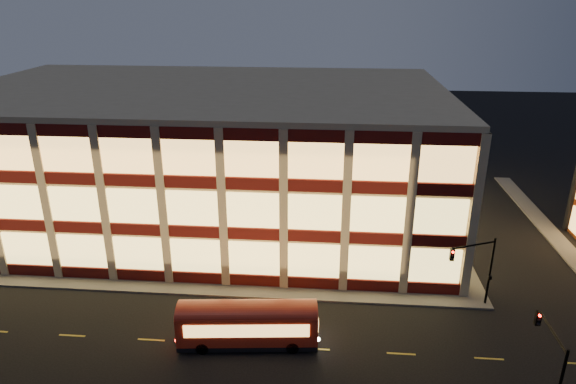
{
  "coord_description": "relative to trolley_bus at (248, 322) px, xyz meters",
  "views": [
    {
      "loc": [
        10.59,
        -35.94,
        23.64
      ],
      "look_at": [
        6.82,
        8.0,
        6.45
      ],
      "focal_mm": 32.0,
      "sensor_mm": 36.0,
      "label": 1
    }
  ],
  "objects": [
    {
      "name": "traffic_signal_far",
      "position": [
        17.09,
        5.99,
        2.26
      ],
      "size": [
        3.79,
        1.87,
        6.0
      ],
      "color": "black",
      "rests_on": "ground"
    },
    {
      "name": "trolley_bus",
      "position": [
        0.0,
        0.0,
        0.0
      ],
      "size": [
        10.05,
        3.42,
        3.34
      ],
      "rotation": [
        0.0,
        0.0,
        0.1
      ],
      "color": "#981708",
      "rests_on": "ground"
    },
    {
      "name": "sidewalk_office_east",
      "position": [
        17.88,
        22.75,
        -1.77
      ],
      "size": [
        2.0,
        30.0,
        0.15
      ],
      "primitive_type": "cube",
      "color": "#514F4C",
      "rests_on": "ground"
    },
    {
      "name": "ground",
      "position": [
        -5.12,
        5.75,
        -1.85
      ],
      "size": [
        200.0,
        200.0,
        0.0
      ],
      "primitive_type": "plane",
      "color": "black",
      "rests_on": "ground"
    },
    {
      "name": "office_building",
      "position": [
        -8.04,
        22.66,
        5.4
      ],
      "size": [
        50.45,
        30.45,
        14.5
      ],
      "color": "tan",
      "rests_on": "ground"
    },
    {
      "name": "sidewalk_office_south",
      "position": [
        -8.12,
        6.75,
        -1.77
      ],
      "size": [
        54.0,
        2.0,
        0.15
      ],
      "primitive_type": "cube",
      "color": "#514F4C",
      "rests_on": "ground"
    },
    {
      "name": "sidewalk_tower_west",
      "position": [
        28.88,
        22.75,
        -1.77
      ],
      "size": [
        2.0,
        30.0,
        0.15
      ],
      "primitive_type": "cube",
      "color": "#514F4C",
      "rests_on": "ground"
    },
    {
      "name": "traffic_signal_near",
      "position": [
        18.38,
        -5.28,
        2.28
      ],
      "size": [
        0.32,
        4.45,
        6.0
      ],
      "color": "black",
      "rests_on": "ground"
    }
  ]
}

